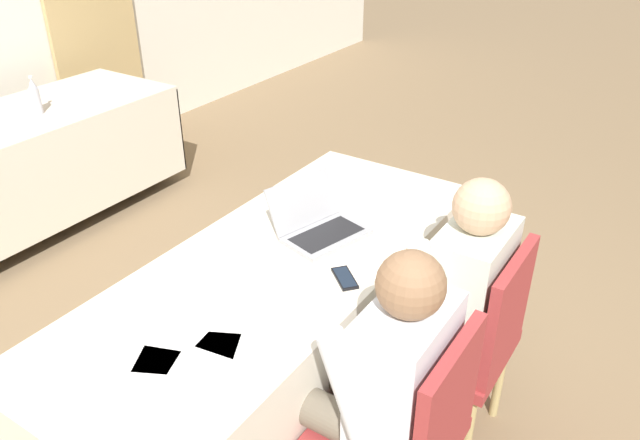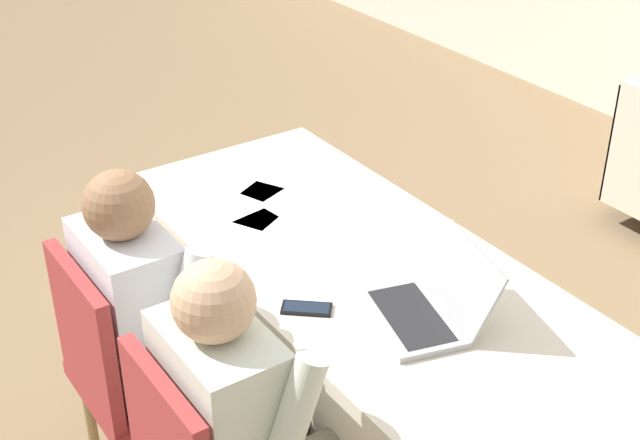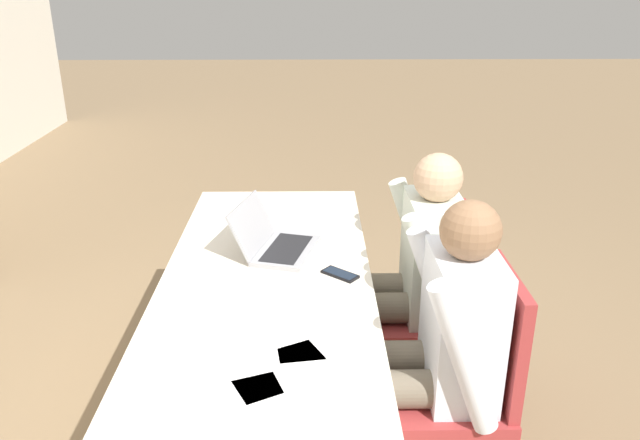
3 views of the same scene
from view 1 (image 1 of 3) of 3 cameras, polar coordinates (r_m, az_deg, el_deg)
The scene contains 13 objects.
ground_plane at distance 2.89m, azimuth -3.55°, elevation -16.28°, with size 24.00×24.00×0.00m, color #846B4C.
conference_table_near at distance 2.51m, azimuth -3.95°, elevation -7.18°, with size 2.06×0.81×0.74m.
conference_table_far at distance 4.34m, azimuth -26.16°, elevation 6.17°, with size 2.06×0.81×0.74m.
laptop at distance 2.57m, azimuth -0.06°, elevation -0.52°, with size 0.40×0.38×0.21m.
cell_phone at distance 2.31m, azimuth 2.28°, elevation -5.33°, with size 0.14×0.15×0.01m.
paper_beside_laptop at distance 2.04m, azimuth -11.96°, elevation -11.74°, with size 0.32×0.36×0.00m.
paper_centre_table at distance 2.04m, azimuth -17.63°, elevation -12.66°, with size 0.30×0.35×0.00m.
paper_left_edge at distance 2.05m, azimuth -6.29°, elevation -10.83°, with size 0.25×0.32×0.00m.
water_bottle at distance 4.25m, azimuth -24.62°, elevation 10.20°, with size 0.06×0.06×0.24m.
chair_near_left at distance 2.12m, azimuth 7.84°, elevation -18.70°, with size 0.44×0.44×0.90m.
chair_near_right at distance 2.49m, azimuth 13.50°, elevation -10.48°, with size 0.44×0.44×0.90m.
person_checkered_shirt at distance 2.03m, azimuth 5.46°, elevation -14.59°, with size 0.50×0.52×1.16m.
person_white_shirt at distance 2.42m, azimuth 11.66°, elevation -6.80°, with size 0.50×0.52×1.16m.
Camera 1 is at (-1.59, -1.25, 2.07)m, focal length 35.00 mm.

